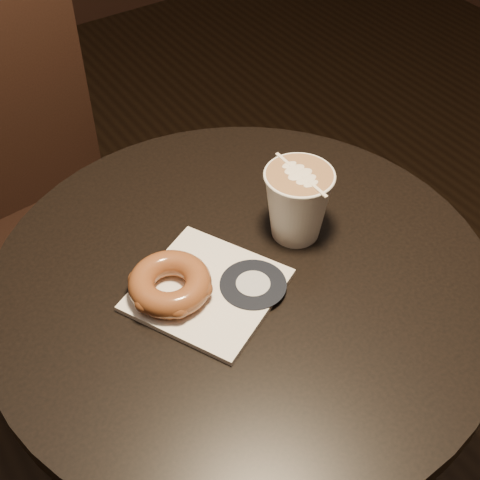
# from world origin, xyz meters

# --- Properties ---
(cafe_table) EXTENTS (0.70, 0.70, 0.75)m
(cafe_table) POSITION_xyz_m (0.00, 0.00, 0.55)
(cafe_table) COLOR black
(cafe_table) RESTS_ON ground
(chair) EXTENTS (0.40, 0.40, 0.92)m
(chair) POSITION_xyz_m (-0.10, 0.62, 0.51)
(chair) COLOR black
(chair) RESTS_ON ground
(pastry_bag) EXTENTS (0.24, 0.24, 0.01)m
(pastry_bag) POSITION_xyz_m (-0.06, 0.00, 0.75)
(pastry_bag) COLOR white
(pastry_bag) RESTS_ON cafe_table
(doughnut) EXTENTS (0.11, 0.11, 0.04)m
(doughnut) POSITION_xyz_m (-0.10, 0.02, 0.78)
(doughnut) COLOR brown
(doughnut) RESTS_ON pastry_bag
(latte_cup) EXTENTS (0.10, 0.10, 0.11)m
(latte_cup) POSITION_xyz_m (0.11, 0.03, 0.80)
(latte_cup) COLOR white
(latte_cup) RESTS_ON cafe_table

